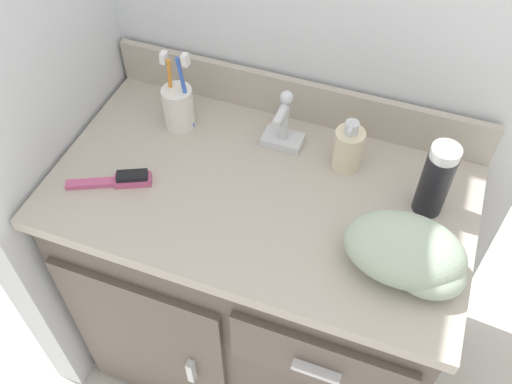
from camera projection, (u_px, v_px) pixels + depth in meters
The scene contains 9 objects.
ground_plane at pixel (259, 348), 1.78m from camera, with size 6.00×6.00×0.00m, color beige.
vanity at pixel (258, 282), 1.47m from camera, with size 0.89×0.52×0.76m.
backsplash at pixel (297, 99), 1.31m from camera, with size 0.89×0.02×0.11m.
sink_faucet at pixel (283, 128), 1.25m from camera, with size 0.09×0.09×0.14m.
toothbrush_cup at pixel (179, 106), 1.28m from camera, with size 0.07×0.07×0.21m.
soap_dispenser at pixel (348, 148), 1.20m from camera, with size 0.06×0.07×0.13m.
shaving_cream_can at pixel (436, 180), 1.10m from camera, with size 0.06×0.06×0.17m.
hairbrush at pixel (121, 180), 1.20m from camera, with size 0.17×0.10×0.03m.
hand_towel at pixel (410, 255), 1.03m from camera, with size 0.23×0.15×0.11m.
Camera 1 is at (0.26, -0.74, 1.67)m, focal length 40.00 mm.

